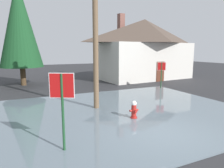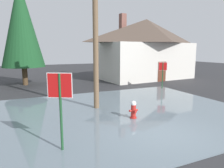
{
  "view_description": "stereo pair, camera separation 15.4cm",
  "coord_description": "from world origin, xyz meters",
  "px_view_note": "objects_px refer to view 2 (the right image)",
  "views": [
    {
      "loc": [
        -4.84,
        -5.84,
        3.17
      ],
      "look_at": [
        -0.42,
        3.69,
        1.4
      ],
      "focal_mm": 32.67,
      "sensor_mm": 36.0,
      "label": 1
    },
    {
      "loc": [
        -4.7,
        -5.91,
        3.17
      ],
      "look_at": [
        -0.42,
        3.69,
        1.4
      ],
      "focal_mm": 32.67,
      "sensor_mm": 36.0,
      "label": 2
    }
  ],
  "objects_px": {
    "stop_sign_near": "(60,96)",
    "house": "(146,48)",
    "stop_sign_far": "(163,70)",
    "pine_tree_mid_left": "(21,24)",
    "fire_hydrant": "(133,110)",
    "utility_pole": "(96,32)"
  },
  "relations": [
    {
      "from": "stop_sign_near",
      "to": "utility_pole",
      "type": "xyz_separation_m",
      "value": [
        2.58,
        4.02,
        2.25
      ]
    },
    {
      "from": "fire_hydrant",
      "to": "house",
      "type": "relative_size",
      "value": 0.08
    },
    {
      "from": "fire_hydrant",
      "to": "pine_tree_mid_left",
      "type": "distance_m",
      "value": 13.82
    },
    {
      "from": "utility_pole",
      "to": "stop_sign_near",
      "type": "bearing_deg",
      "value": -122.73
    },
    {
      "from": "utility_pole",
      "to": "pine_tree_mid_left",
      "type": "distance_m",
      "value": 10.48
    },
    {
      "from": "stop_sign_near",
      "to": "fire_hydrant",
      "type": "height_order",
      "value": "stop_sign_near"
    },
    {
      "from": "utility_pole",
      "to": "stop_sign_far",
      "type": "xyz_separation_m",
      "value": [
        6.87,
        3.21,
        -2.51
      ]
    },
    {
      "from": "house",
      "to": "stop_sign_far",
      "type": "bearing_deg",
      "value": -110.62
    },
    {
      "from": "house",
      "to": "pine_tree_mid_left",
      "type": "xyz_separation_m",
      "value": [
        -12.44,
        0.71,
        2.07
      ]
    },
    {
      "from": "utility_pole",
      "to": "house",
      "type": "xyz_separation_m",
      "value": [
        9.1,
        9.13,
        -0.71
      ]
    },
    {
      "from": "stop_sign_far",
      "to": "house",
      "type": "bearing_deg",
      "value": 69.38
    },
    {
      "from": "stop_sign_near",
      "to": "house",
      "type": "bearing_deg",
      "value": 48.38
    },
    {
      "from": "utility_pole",
      "to": "fire_hydrant",
      "type": "bearing_deg",
      "value": -67.04
    },
    {
      "from": "stop_sign_far",
      "to": "pine_tree_mid_left",
      "type": "xyz_separation_m",
      "value": [
        -10.22,
        6.63,
        3.87
      ]
    },
    {
      "from": "fire_hydrant",
      "to": "house",
      "type": "bearing_deg",
      "value": 54.62
    },
    {
      "from": "fire_hydrant",
      "to": "pine_tree_mid_left",
      "type": "relative_size",
      "value": 0.09
    },
    {
      "from": "utility_pole",
      "to": "house",
      "type": "height_order",
      "value": "utility_pole"
    },
    {
      "from": "pine_tree_mid_left",
      "to": "stop_sign_near",
      "type": "bearing_deg",
      "value": -86.85
    },
    {
      "from": "fire_hydrant",
      "to": "pine_tree_mid_left",
      "type": "xyz_separation_m",
      "value": [
        -4.32,
        12.15,
        4.98
      ]
    },
    {
      "from": "stop_sign_far",
      "to": "pine_tree_mid_left",
      "type": "relative_size",
      "value": 0.24
    },
    {
      "from": "pine_tree_mid_left",
      "to": "fire_hydrant",
      "type": "bearing_deg",
      "value": -70.41
    },
    {
      "from": "utility_pole",
      "to": "house",
      "type": "relative_size",
      "value": 0.7
    }
  ]
}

